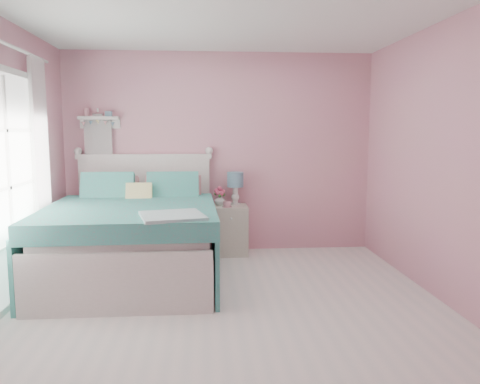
{
  "coord_description": "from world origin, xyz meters",
  "views": [
    {
      "loc": [
        -0.21,
        -3.91,
        1.59
      ],
      "look_at": [
        0.18,
        1.2,
        0.92
      ],
      "focal_mm": 35.0,
      "sensor_mm": 36.0,
      "label": 1
    }
  ],
  "objects": [
    {
      "name": "floor",
      "position": [
        0.0,
        0.0,
        0.0
      ],
      "size": [
        4.5,
        4.5,
        0.0
      ],
      "primitive_type": "plane",
      "color": "white",
      "rests_on": "ground"
    },
    {
      "name": "room_shell",
      "position": [
        0.0,
        0.0,
        1.58
      ],
      "size": [
        4.5,
        4.5,
        4.5
      ],
      "color": "pink",
      "rests_on": "floor"
    },
    {
      "name": "bed",
      "position": [
        -0.98,
        1.13,
        0.42
      ],
      "size": [
        1.79,
        2.25,
        1.29
      ],
      "rotation": [
        0.0,
        0.0,
        0.02
      ],
      "color": "silver",
      "rests_on": "floor"
    },
    {
      "name": "nightstand",
      "position": [
        0.12,
        2.01,
        0.32
      ],
      "size": [
        0.44,
        0.44,
        0.64
      ],
      "color": "beige",
      "rests_on": "floor"
    },
    {
      "name": "table_lamp",
      "position": [
        0.19,
        2.1,
        0.93
      ],
      "size": [
        0.21,
        0.21,
        0.42
      ],
      "color": "white",
      "rests_on": "nightstand"
    },
    {
      "name": "vase",
      "position": [
        -0.01,
        2.06,
        0.71
      ],
      "size": [
        0.15,
        0.15,
        0.14
      ],
      "primitive_type": "imported",
      "rotation": [
        0.0,
        0.0,
        0.13
      ],
      "color": "silver",
      "rests_on": "nightstand"
    },
    {
      "name": "teacup",
      "position": [
        0.07,
        1.89,
        0.67
      ],
      "size": [
        0.11,
        0.11,
        0.08
      ],
      "primitive_type": "imported",
      "rotation": [
        0.0,
        0.0,
        0.19
      ],
      "color": "#D08B9A",
      "rests_on": "nightstand"
    },
    {
      "name": "roses",
      "position": [
        -0.02,
        2.06,
        0.82
      ],
      "size": [
        0.14,
        0.11,
        0.12
      ],
      "color": "#DF4C76",
      "rests_on": "vase"
    },
    {
      "name": "wall_shelf",
      "position": [
        -1.53,
        2.19,
        1.73
      ],
      "size": [
        0.5,
        0.15,
        0.25
      ],
      "color": "silver",
      "rests_on": "room_shell"
    },
    {
      "name": "hanging_dress",
      "position": [
        -1.55,
        2.18,
        1.4
      ],
      "size": [
        0.34,
        0.03,
        0.72
      ],
      "primitive_type": "cube",
      "color": "white",
      "rests_on": "room_shell"
    },
    {
      "name": "french_door",
      "position": [
        -1.97,
        0.4,
        1.07
      ],
      "size": [
        0.04,
        1.32,
        2.16
      ],
      "color": "silver",
      "rests_on": "floor"
    },
    {
      "name": "curtain_far",
      "position": [
        -1.92,
        1.14,
        1.18
      ],
      "size": [
        0.04,
        0.4,
        2.32
      ],
      "primitive_type": "cube",
      "color": "white",
      "rests_on": "floor"
    }
  ]
}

